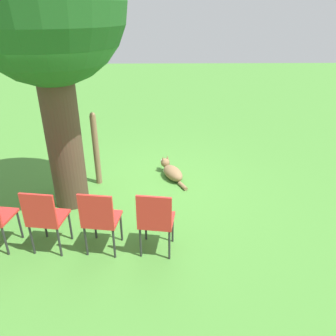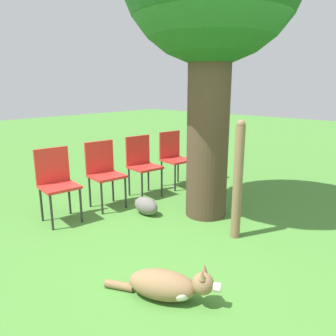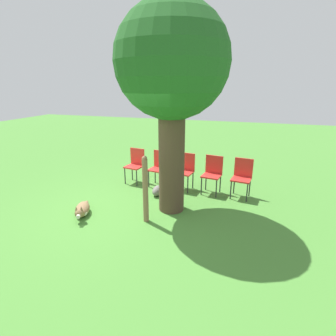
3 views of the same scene
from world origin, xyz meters
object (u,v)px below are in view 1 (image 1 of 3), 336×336
object	(u,v)px
fence_post	(96,149)
red_chair_0	(156,219)
dog	(172,172)
red_chair_2	(45,216)
red_chair_1	(100,217)
oak_tree	(45,11)

from	to	relation	value
fence_post	red_chair_0	distance (m)	2.28
dog	red_chair_2	xyz separation A→B (m)	(-2.09, 1.71, 0.43)
dog	red_chair_1	distance (m)	2.39
fence_post	red_chair_0	world-z (taller)	fence_post
red_chair_1	red_chair_2	world-z (taller)	same
red_chair_1	red_chair_0	bearing A→B (deg)	-84.58
oak_tree	fence_post	size ratio (longest dim) A/B	3.03
red_chair_2	fence_post	bearing A→B (deg)	-1.21
oak_tree	dog	world-z (taller)	oak_tree
red_chair_0	red_chair_1	distance (m)	0.72
oak_tree	dog	distance (m)	3.40
dog	red_chair_0	world-z (taller)	red_chair_0
dog	red_chair_2	world-z (taller)	red_chair_2
red_chair_2	dog	bearing A→B (deg)	-30.51
red_chair_0	dog	bearing A→B (deg)	1.57
dog	red_chair_1	xyz separation A→B (m)	(-2.14, 0.99, 0.43)
red_chair_1	oak_tree	bearing A→B (deg)	37.91
oak_tree	dog	xyz separation A→B (m)	(0.85, -1.71, -2.81)
red_chair_1	red_chair_2	size ratio (longest dim) A/B	1.00
red_chair_0	red_chair_2	world-z (taller)	same
oak_tree	dog	bearing A→B (deg)	-63.65
red_chair_0	red_chair_1	size ratio (longest dim) A/B	1.00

